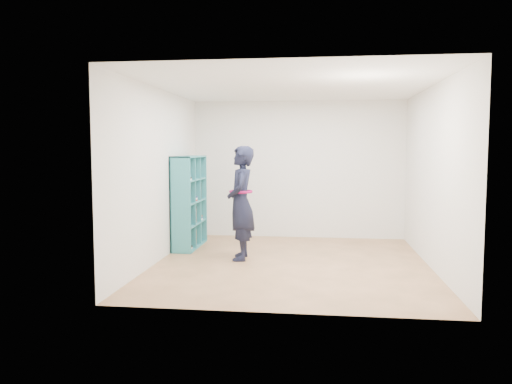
# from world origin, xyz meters

# --- Properties ---
(floor) EXTENTS (4.50, 4.50, 0.00)m
(floor) POSITION_xyz_m (0.00, 0.00, 0.00)
(floor) COLOR brown
(floor) RESTS_ON ground
(ceiling) EXTENTS (4.50, 4.50, 0.00)m
(ceiling) POSITION_xyz_m (0.00, 0.00, 2.60)
(ceiling) COLOR white
(ceiling) RESTS_ON wall_back
(wall_left) EXTENTS (0.02, 4.50, 2.60)m
(wall_left) POSITION_xyz_m (-2.00, 0.00, 1.30)
(wall_left) COLOR silver
(wall_left) RESTS_ON floor
(wall_right) EXTENTS (0.02, 4.50, 2.60)m
(wall_right) POSITION_xyz_m (2.00, 0.00, 1.30)
(wall_right) COLOR silver
(wall_right) RESTS_ON floor
(wall_back) EXTENTS (4.00, 0.02, 2.60)m
(wall_back) POSITION_xyz_m (0.00, 2.25, 1.30)
(wall_back) COLOR silver
(wall_back) RESTS_ON floor
(wall_front) EXTENTS (4.00, 0.02, 2.60)m
(wall_front) POSITION_xyz_m (0.00, -2.25, 1.30)
(wall_front) COLOR silver
(wall_front) RESTS_ON floor
(bookshelf) EXTENTS (0.34, 1.18, 1.58)m
(bookshelf) POSITION_xyz_m (-1.84, 1.05, 0.78)
(bookshelf) COLOR teal
(bookshelf) RESTS_ON floor
(person) EXTENTS (0.48, 0.68, 1.74)m
(person) POSITION_xyz_m (-0.78, 0.20, 0.87)
(person) COLOR black
(person) RESTS_ON floor
(smartphone) EXTENTS (0.03, 0.09, 0.12)m
(smartphone) POSITION_xyz_m (-0.92, 0.26, 0.99)
(smartphone) COLOR silver
(smartphone) RESTS_ON person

